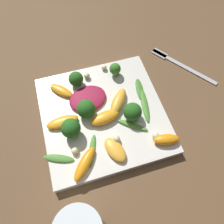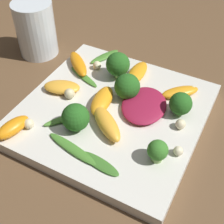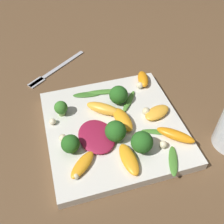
{
  "view_description": "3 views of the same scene",
  "coord_description": "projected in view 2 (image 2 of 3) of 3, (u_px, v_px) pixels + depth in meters",
  "views": [
    {
      "loc": [
        0.05,
        0.24,
        0.48
      ],
      "look_at": [
        -0.02,
        0.01,
        0.04
      ],
      "focal_mm": 35.0,
      "sensor_mm": 36.0,
      "label": 1
    },
    {
      "loc": [
        -0.32,
        -0.17,
        0.37
      ],
      "look_at": [
        -0.01,
        -0.01,
        0.03
      ],
      "focal_mm": 50.0,
      "sensor_mm": 36.0,
      "label": 2
    },
    {
      "loc": [
        0.35,
        -0.11,
        0.44
      ],
      "look_at": [
        -0.02,
        0.0,
        0.04
      ],
      "focal_mm": 42.0,
      "sensor_mm": 36.0,
      "label": 3
    }
  ],
  "objects": [
    {
      "name": "orange_segment_5",
      "position": [
        78.0,
        64.0,
        0.58
      ],
      "size": [
        0.07,
        0.07,
        0.02
      ],
      "color": "orange",
      "rests_on": "plate"
    },
    {
      "name": "macadamia_nut_1",
      "position": [
        193.0,
        89.0,
        0.53
      ],
      "size": [
        0.01,
        0.01,
        0.01
      ],
      "color": "beige",
      "rests_on": "plate"
    },
    {
      "name": "arugula_sprig_4",
      "position": [
        84.0,
        77.0,
        0.56
      ],
      "size": [
        0.04,
        0.07,
        0.0
      ],
      "color": "#47842D",
      "rests_on": "plate"
    },
    {
      "name": "ground_plane",
      "position": [
        112.0,
        118.0,
        0.52
      ],
      "size": [
        2.4,
        2.4,
        0.0
      ],
      "primitive_type": "plane",
      "color": "brown"
    },
    {
      "name": "orange_segment_2",
      "position": [
        107.0,
        123.0,
        0.47
      ],
      "size": [
        0.07,
        0.08,
        0.02
      ],
      "color": "#FCAD33",
      "rests_on": "plate"
    },
    {
      "name": "broccoli_floret_1",
      "position": [
        181.0,
        104.0,
        0.48
      ],
      "size": [
        0.04,
        0.04,
        0.04
      ],
      "color": "#7A9E51",
      "rests_on": "plate"
    },
    {
      "name": "orange_segment_6",
      "position": [
        139.0,
        74.0,
        0.56
      ],
      "size": [
        0.07,
        0.03,
        0.01
      ],
      "color": "orange",
      "rests_on": "plate"
    },
    {
      "name": "macadamia_nut_2",
      "position": [
        70.0,
        94.0,
        0.52
      ],
      "size": [
        0.02,
        0.02,
        0.02
      ],
      "color": "beige",
      "rests_on": "plate"
    },
    {
      "name": "radicchio_leaf_0",
      "position": [
        144.0,
        105.0,
        0.5
      ],
      "size": [
        0.1,
        0.08,
        0.01
      ],
      "color": "maroon",
      "rests_on": "plate"
    },
    {
      "name": "broccoli_floret_0",
      "position": [
        158.0,
        151.0,
        0.42
      ],
      "size": [
        0.03,
        0.03,
        0.04
      ],
      "color": "#84AD5B",
      "rests_on": "plate"
    },
    {
      "name": "arugula_sprig_1",
      "position": [
        73.0,
        149.0,
        0.44
      ],
      "size": [
        0.03,
        0.09,
        0.01
      ],
      "color": "#47842D",
      "rests_on": "plate"
    },
    {
      "name": "macadamia_nut_3",
      "position": [
        178.0,
        151.0,
        0.44
      ],
      "size": [
        0.01,
        0.01,
        0.01
      ],
      "color": "beige",
      "rests_on": "plate"
    },
    {
      "name": "arugula_sprig_2",
      "position": [
        67.0,
        118.0,
        0.49
      ],
      "size": [
        0.07,
        0.06,
        0.01
      ],
      "color": "#518E33",
      "rests_on": "plate"
    },
    {
      "name": "drinking_glass",
      "position": [
        36.0,
        29.0,
        0.62
      ],
      "size": [
        0.08,
        0.08,
        0.11
      ],
      "color": "white",
      "rests_on": "ground_plane"
    },
    {
      "name": "plate",
      "position": [
        112.0,
        113.0,
        0.51
      ],
      "size": [
        0.28,
        0.28,
        0.02
      ],
      "color": "silver",
      "rests_on": "ground_plane"
    },
    {
      "name": "arugula_sprig_0",
      "position": [
        105.0,
        56.0,
        0.61
      ],
      "size": [
        0.07,
        0.04,
        0.01
      ],
      "color": "#47842D",
      "rests_on": "plate"
    },
    {
      "name": "orange_segment_3",
      "position": [
        13.0,
        127.0,
        0.46
      ],
      "size": [
        0.06,
        0.04,
        0.02
      ],
      "color": "orange",
      "rests_on": "plate"
    },
    {
      "name": "macadamia_nut_5",
      "position": [
        181.0,
        124.0,
        0.47
      ],
      "size": [
        0.02,
        0.02,
        0.02
      ],
      "color": "beige",
      "rests_on": "plate"
    },
    {
      "name": "orange_segment_1",
      "position": [
        62.0,
        87.0,
        0.53
      ],
      "size": [
        0.05,
        0.07,
        0.02
      ],
      "color": "#FCAD33",
      "rests_on": "plate"
    },
    {
      "name": "broccoli_floret_4",
      "position": [
        118.0,
        65.0,
        0.55
      ],
      "size": [
        0.04,
        0.04,
        0.05
      ],
      "color": "#84AD5B",
      "rests_on": "plate"
    },
    {
      "name": "macadamia_nut_0",
      "position": [
        29.0,
        124.0,
        0.47
      ],
      "size": [
        0.02,
        0.02,
        0.02
      ],
      "color": "beige",
      "rests_on": "plate"
    },
    {
      "name": "arugula_sprig_3",
      "position": [
        100.0,
        164.0,
        0.43
      ],
      "size": [
        0.03,
        0.07,
        0.0
      ],
      "color": "#3D7528",
      "rests_on": "plate"
    },
    {
      "name": "orange_segment_4",
      "position": [
        180.0,
        92.0,
        0.53
      ],
      "size": [
        0.06,
        0.06,
        0.01
      ],
      "color": "orange",
      "rests_on": "plate"
    },
    {
      "name": "broccoli_floret_2",
      "position": [
        76.0,
        118.0,
        0.46
      ],
      "size": [
        0.04,
        0.04,
        0.04
      ],
      "color": "#84AD5B",
      "rests_on": "plate"
    },
    {
      "name": "broccoli_floret_3",
      "position": [
        127.0,
        87.0,
        0.51
      ],
      "size": [
        0.04,
        0.04,
        0.05
      ],
      "color": "#84AD5B",
      "rests_on": "plate"
    },
    {
      "name": "orange_segment_0",
      "position": [
        103.0,
        100.0,
        0.51
      ],
      "size": [
        0.07,
        0.04,
        0.02
      ],
      "color": "orange",
      "rests_on": "plate"
    },
    {
      "name": "macadamia_nut_4",
      "position": [
        97.0,
        65.0,
        0.58
      ],
      "size": [
        0.02,
        0.02,
        0.02
      ],
      "color": "beige",
      "rests_on": "plate"
    }
  ]
}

